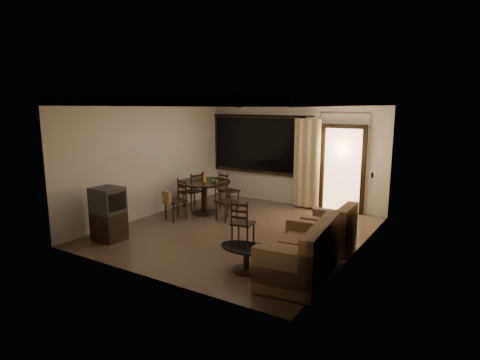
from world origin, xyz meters
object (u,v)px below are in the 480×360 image
Objects in this scene: tv_cabinet at (108,214)px; dining_chair_south at (175,207)px; dining_table at (205,188)px; armchair at (332,231)px; dining_chair_west at (193,197)px; dining_chair_east at (226,208)px; dining_chair_north at (229,197)px; coffee_table at (246,255)px; sofa at (303,256)px; side_chair at (243,231)px.

dining_chair_south is at bearing 83.66° from tv_cabinet.
dining_table is 1.48× the size of armchair.
dining_chair_east is (1.36, -0.48, 0.00)m from dining_chair_west.
dining_chair_north is (0.78, 0.52, 0.00)m from dining_chair_west.
dining_chair_east is 2.94m from coffee_table.
sofa is 1.98× the size of side_chair.
dining_chair_east is 1.15m from dining_chair_north.
coffee_table is at bearing 1.81° from tv_cabinet.
coffee_table is at bearing 144.08° from dining_chair_north.
dining_table reaches higher than side_chair.
tv_cabinet is at bearing -78.88° from dining_chair_south.
dining_chair_east is 2.80m from armchair.
dining_table is at bearing 89.91° from dining_chair_south.
sofa is at bearing -109.22° from dining_chair_east.
dining_chair_south is at bearing 90.00° from dining_chair_north.
tv_cabinet reaches higher than dining_chair_west.
dining_table is 4.25m from sofa.
dining_chair_south is 1.09× the size of armchair.
armchair is at bearing -84.73° from dining_chair_east.
dining_chair_north is (-0.58, 0.99, 0.00)m from dining_chair_east.
armchair is (4.11, -1.02, 0.07)m from dining_chair_west.
sofa is 1.92× the size of coffee_table.
coffee_table is at bearing -172.45° from sofa.
side_chair is (1.20, -1.20, -0.02)m from dining_chair_east.
dining_table is 1.36× the size of dining_chair_west.
dining_table is 3.68m from coffee_table.
dining_chair_west is at bearing 50.02° from dining_chair_north.
dining_chair_east is 0.54× the size of sofa.
dining_table is at bearing 83.47° from dining_chair_west.
armchair is at bearing 63.39° from coffee_table.
dining_chair_west is at bearing 140.26° from coffee_table.
dining_chair_south is 0.89× the size of tv_cabinet.
armchair is (3.33, -1.54, 0.07)m from dining_chair_north.
tv_cabinet is 3.13m from coffee_table.
dining_chair_west is 4.84m from sofa.
coffee_table is (3.12, 0.15, -0.27)m from tv_cabinet.
dining_chair_north is at bearing -59.27° from side_chair.
dining_chair_south is at bearing 153.02° from sofa.
tv_cabinet is 1.16× the size of coffee_table.
dining_chair_east is at bearing 166.92° from armchair.
armchair is 1.69m from side_chair.
dining_table is at bearing 90.10° from dining_chair_north.
tv_cabinet is (-1.22, -2.38, 0.26)m from dining_chair_east.
dining_chair_south is 1.64m from dining_chair_north.
dining_chair_east is at bearing -16.59° from dining_table.
sofa reaches higher than armchair.
dining_table is at bearing 141.37° from sofa.
dining_chair_west reaches higher than sofa.
dining_chair_south and dining_chair_north have the same top height.
armchair is (3.97, 1.84, -0.19)m from tv_cabinet.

